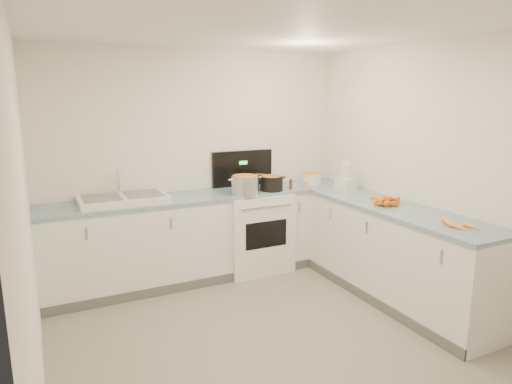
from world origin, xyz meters
name	(u,v)px	position (x,y,z in m)	size (l,w,h in m)	color
floor	(283,347)	(0.00, 0.00, 0.00)	(3.50, 4.00, 0.00)	gray
ceiling	(287,22)	(0.00, 0.00, 2.50)	(3.50, 4.00, 0.00)	white
wall_back	(198,163)	(0.00, 2.00, 1.25)	(3.50, 2.50, 0.00)	white
wall_left	(26,226)	(-1.75, 0.00, 1.25)	(4.00, 2.50, 0.00)	white
wall_right	(450,179)	(1.75, 0.00, 1.25)	(4.00, 2.50, 0.00)	white
counter_back	(208,235)	(0.00, 1.70, 0.47)	(3.50, 0.62, 0.94)	white
counter_right	(396,254)	(1.45, 0.30, 0.47)	(0.62, 2.20, 0.94)	white
stove	(253,229)	(0.55, 1.69, 0.47)	(0.76, 0.65, 1.36)	white
sink	(123,199)	(-0.90, 1.70, 0.98)	(0.86, 0.52, 0.31)	white
steel_pot	(245,186)	(0.38, 1.52, 1.03)	(0.31, 0.31, 0.22)	silver
black_pot	(271,184)	(0.72, 1.56, 1.01)	(0.26, 0.26, 0.18)	black
wooden_spoon	(271,175)	(0.72, 1.56, 1.11)	(0.02, 0.02, 0.38)	#AD7A47
mixing_bowl	(311,179)	(1.35, 1.72, 1.00)	(0.27, 0.27, 0.12)	white
extract_bottle	(291,185)	(0.96, 1.52, 0.99)	(0.04, 0.04, 0.10)	#593319
spice_jar	(306,185)	(1.12, 1.46, 0.99)	(0.06, 0.06, 0.10)	#E5B266
food_processor	(346,178)	(1.48, 1.19, 1.08)	(0.18, 0.22, 0.34)	white
carrot_pile	(385,201)	(1.43, 0.48, 0.97)	(0.38, 0.33, 0.09)	orange
peeled_carrots	(459,225)	(1.40, -0.43, 0.96)	(0.15, 0.37, 0.04)	orange
peelings	(104,197)	(-1.09, 1.68, 1.02)	(0.23, 0.26, 0.01)	tan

